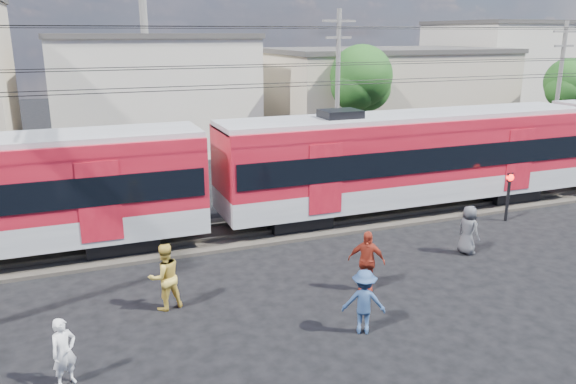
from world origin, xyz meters
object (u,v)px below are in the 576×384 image
pedestrian_a (64,352)px  crossing_signal (509,188)px  commuter_train (413,156)px  pedestrian_c (364,302)px

pedestrian_a → crossing_signal: (16.64, 5.29, 0.60)m
commuter_train → crossing_signal: (2.89, -2.53, -1.02)m
commuter_train → pedestrian_c: size_ratio=29.83×
pedestrian_c → crossing_signal: (9.62, 5.66, 0.54)m
pedestrian_c → crossing_signal: size_ratio=0.85×
commuter_train → pedestrian_c: bearing=-129.4°
commuter_train → pedestrian_c: 10.71m
pedestrian_a → crossing_signal: size_ratio=0.78×
pedestrian_a → commuter_train: bearing=-1.7°
pedestrian_a → crossing_signal: bearing=-13.6°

